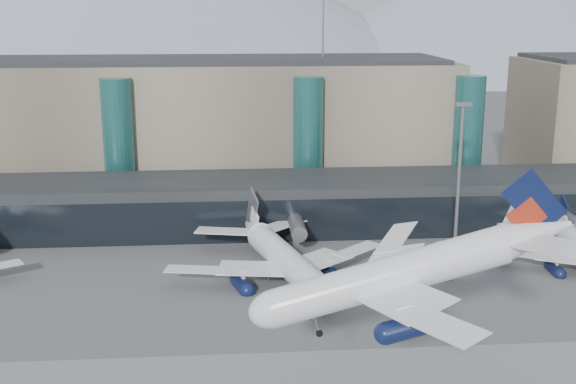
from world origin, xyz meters
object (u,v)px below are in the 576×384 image
object	(u,v)px
veh_d	(439,247)
veh_g	(384,256)
lightmast_mid	(460,164)
jet_parked_mid	(278,246)
veh_b	(273,246)
hero_jet	(420,261)
veh_c	(440,274)
veh_h	(316,292)

from	to	relation	value
veh_d	veh_g	distance (m)	11.11
lightmast_mid	jet_parked_mid	world-z (taller)	lightmast_mid
veh_b	veh_g	distance (m)	19.87
hero_jet	veh_c	size ratio (longest dim) A/B	9.21
jet_parked_mid	lightmast_mid	bearing A→B (deg)	-81.58
lightmast_mid	veh_h	bearing A→B (deg)	-138.59
veh_c	veh_h	bearing A→B (deg)	-163.10
hero_jet	jet_parked_mid	xyz separation A→B (m)	(-11.05, 44.39, -13.07)
veh_b	veh_d	size ratio (longest dim) A/B	0.98
jet_parked_mid	veh_g	size ratio (longest dim) A/B	18.83
lightmast_mid	veh_b	size ratio (longest dim) A/B	9.42
veh_h	veh_c	bearing A→B (deg)	-18.51
veh_c	veh_d	distance (m)	13.97
veh_d	veh_g	bearing A→B (deg)	157.52
veh_c	veh_d	world-z (taller)	veh_c
veh_c	veh_g	distance (m)	12.18
jet_parked_mid	veh_g	xyz separation A→B (m)	(18.54, 5.41, -4.17)
veh_h	jet_parked_mid	bearing A→B (deg)	81.05
lightmast_mid	veh_b	world-z (taller)	lightmast_mid
veh_g	veh_h	size ratio (longest dim) A/B	0.59
lightmast_mid	veh_b	bearing A→B (deg)	-174.29
lightmast_mid	veh_h	world-z (taller)	lightmast_mid
lightmast_mid	veh_c	size ratio (longest dim) A/B	6.89
hero_jet	veh_h	bearing A→B (deg)	103.77
veh_c	veh_h	xyz separation A→B (m)	(-20.56, -5.70, -0.05)
lightmast_mid	hero_jet	distance (m)	64.24
jet_parked_mid	veh_d	bearing A→B (deg)	-89.12
veh_b	veh_g	world-z (taller)	veh_b
jet_parked_mid	hero_jet	bearing A→B (deg)	178.01
veh_c	veh_b	bearing A→B (deg)	148.30
hero_jet	veh_b	world-z (taller)	hero_jet
lightmast_mid	veh_b	distance (m)	37.08
veh_c	jet_parked_mid	bearing A→B (deg)	171.03
hero_jet	veh_b	distance (m)	60.01
veh_b	veh_g	xyz separation A→B (m)	(18.73, -6.63, -0.17)
hero_jet	veh_c	world-z (taller)	hero_jet
hero_jet	veh_c	xyz separation A→B (m)	(14.35, 39.74, -16.82)
lightmast_mid	veh_d	xyz separation A→B (m)	(-5.00, -6.65, -13.63)
veh_c	veh_g	bearing A→B (deg)	125.70
jet_parked_mid	veh_h	bearing A→B (deg)	-170.91
veh_g	lightmast_mid	bearing A→B (deg)	71.52
hero_jet	veh_g	world-z (taller)	hero_jet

